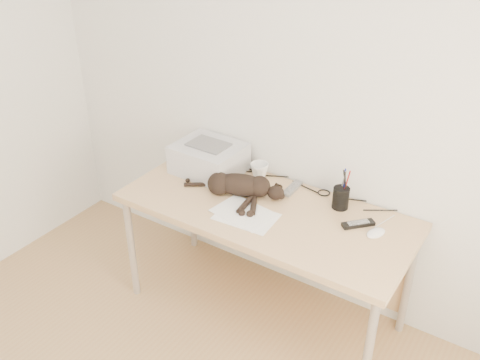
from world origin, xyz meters
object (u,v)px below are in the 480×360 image
Objects in this scene: cat at (238,186)px; printer at (209,158)px; pen_cup at (341,197)px; mug at (259,171)px; mouse at (376,231)px; desk at (273,221)px.

printer is at bearing 135.61° from cat.
pen_cup reaches higher than printer.
printer is 0.33m from cat.
mouse is at bearing -11.45° from mug.
pen_cup is at bearing 3.89° from printer.
mug is 0.47× the size of pen_cup.
pen_cup is (0.83, 0.06, -0.03)m from printer.
mug is at bearing -170.22° from mouse.
desk is at bearing -157.20° from pen_cup.
cat is 0.57m from pen_cup.
cat is at bearing -91.28° from mug.
printer reaches higher than desk.
mouse is at bearing -14.68° from cat.
pen_cup reaches higher than cat.
mouse is at bearing 1.28° from desk.
printer is 1.73× the size of pen_cup.
desk is at bearing -157.49° from mouse.
cat is at bearing -24.87° from printer.
mouse reaches higher than desk.
cat is (0.30, -0.14, -0.03)m from printer.
cat reaches higher than mug.
cat is 2.59× the size of pen_cup.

